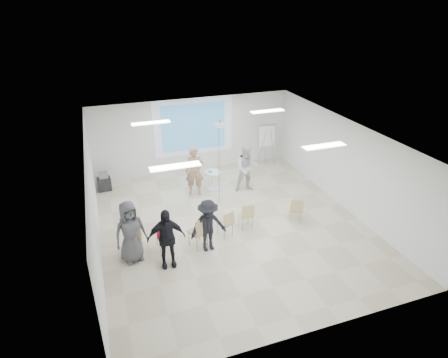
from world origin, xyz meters
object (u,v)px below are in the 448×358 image
object	(u,v)px
chair_far_left	(134,236)
chair_left_inner	(200,230)
pedestal_table	(213,179)
audience_outer	(130,229)
av_cart	(104,182)
laptop	(198,230)
audience_mid	(208,223)
chair_right_inner	(247,214)
chair_center	(227,222)
player_right	(247,166)
flipchart_easel	(267,136)
chair_right_far	(296,208)
audience_left	(166,234)
player_left	(195,168)
chair_left_mid	(164,233)

from	to	relation	value
chair_far_left	chair_left_inner	distance (m)	1.83
pedestal_table	chair_left_inner	size ratio (longest dim) A/B	0.74
audience_outer	av_cart	distance (m)	4.58
laptop	audience_mid	size ratio (longest dim) A/B	0.21
chair_far_left	chair_right_inner	xyz separation A→B (m)	(3.43, 0.14, -0.05)
chair_left_inner	chair_center	xyz separation A→B (m)	(0.91, 0.30, -0.10)
chair_far_left	laptop	bearing A→B (deg)	2.01
audience_mid	audience_outer	distance (m)	2.11
player_right	laptop	world-z (taller)	player_right
flipchart_easel	audience_mid	bearing A→B (deg)	-121.17
chair_left_inner	chair_right_inner	world-z (taller)	chair_left_inner
chair_right_far	flipchart_easel	world-z (taller)	flipchart_easel
audience_left	audience_mid	xyz separation A→B (m)	(1.23, 0.29, -0.08)
pedestal_table	chair_right_far	xyz separation A→B (m)	(1.83, -2.99, 0.08)
player_left	chair_left_inner	distance (m)	3.30
chair_right_inner	chair_right_far	size ratio (longest dim) A/B	1.03
chair_far_left	laptop	world-z (taller)	chair_far_left
chair_left_mid	chair_center	distance (m)	1.88
chair_left_mid	audience_mid	distance (m)	1.28
chair_center	audience_left	bearing A→B (deg)	178.33
audience_left	flipchart_easel	xyz separation A→B (m)	(5.27, 5.15, 0.35)
audience_mid	audience_left	bearing A→B (deg)	-169.29
chair_left_inner	chair_right_far	distance (m)	3.28
player_right	audience_outer	size ratio (longest dim) A/B	0.99
player_left	chair_right_far	distance (m)	3.86
chair_left_inner	chair_right_inner	bearing A→B (deg)	-5.59
player_right	flipchart_easel	distance (m)	2.48
chair_left_inner	laptop	xyz separation A→B (m)	(-0.03, 0.10, -0.06)
player_left	player_right	bearing A→B (deg)	4.52
chair_right_inner	audience_mid	bearing A→B (deg)	-154.88
chair_right_inner	flipchart_easel	xyz separation A→B (m)	(2.60, 4.20, 0.82)
av_cart	laptop	bearing A→B (deg)	-67.08
chair_far_left	player_left	bearing A→B (deg)	58.55
chair_far_left	chair_left_inner	bearing A→B (deg)	-0.95
chair_far_left	laptop	distance (m)	1.78
player_left	audience_outer	bearing A→B (deg)	-115.66
player_left	av_cart	xyz separation A→B (m)	(-3.12, 1.40, -0.70)
pedestal_table	audience_mid	bearing A→B (deg)	-109.54
audience_mid	flipchart_easel	distance (m)	6.33
player_right	av_cart	size ratio (longest dim) A/B	2.79
chair_center	chair_right_inner	distance (m)	0.75
chair_center	laptop	world-z (taller)	chair_center
chair_left_inner	flipchart_easel	size ratio (longest dim) A/B	0.56
chair_left_inner	audience_mid	world-z (taller)	audience_mid
chair_left_inner	flipchart_easel	bearing A→B (deg)	25.39
chair_right_far	pedestal_table	bearing A→B (deg)	143.21
chair_left_mid	laptop	world-z (taller)	chair_left_mid
flipchart_easel	chair_right_inner	bearing A→B (deg)	-113.27
laptop	audience_outer	bearing A→B (deg)	-22.29
chair_right_inner	audience_outer	bearing A→B (deg)	-173.10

